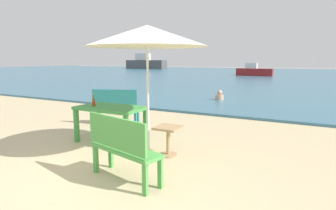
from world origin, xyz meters
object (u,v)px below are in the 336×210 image
picnic_table_green (111,112)px  boat_fishing_trawler (254,71)px  side_table_wood (168,137)px  swimmer_person (220,96)px  beer_bottle_amber (94,102)px  boat_cargo_ship (146,63)px  bench_teal_center (116,104)px  patio_umbrella (147,36)px  bench_green_left (122,145)px

picnic_table_green → boat_fishing_trawler: (-1.84, 25.27, -0.10)m
side_table_wood → swimmer_person: bearing=99.7°
picnic_table_green → beer_bottle_amber: size_ratio=5.28×
beer_bottle_amber → boat_cargo_ship: bearing=120.9°
boat_cargo_ship → beer_bottle_amber: bearing=-59.1°
bench_teal_center → swimmer_person: bench_teal_center is taller
patio_umbrella → boat_cargo_ship: boat_cargo_ship is taller
bench_green_left → boat_fishing_trawler: bearing=96.9°
bench_teal_center → swimmer_person: 5.42m
patio_umbrella → swimmer_person: (-0.83, 6.94, -1.88)m
beer_bottle_amber → bench_teal_center: bearing=112.1°
boat_fishing_trawler → boat_cargo_ship: bearing=147.6°
bench_teal_center → swimmer_person: size_ratio=3.05×
picnic_table_green → bench_green_left: (1.37, -1.45, -0.11)m
side_table_wood → boat_fishing_trawler: (-3.30, 25.46, 0.20)m
bench_teal_center → picnic_table_green: bearing=-55.2°
boat_fishing_trawler → boat_cargo_ship: size_ratio=0.47×
patio_umbrella → boat_cargo_ship: bearing=122.3°
beer_bottle_amber → bench_teal_center: (-0.60, 1.47, -0.31)m
swimmer_person → picnic_table_green: bearing=-92.5°
bench_teal_center → bench_green_left: size_ratio=1.00×
bench_teal_center → boat_cargo_ship: (-23.03, 37.97, 0.54)m
patio_umbrella → picnic_table_green: bearing=163.8°
patio_umbrella → bench_green_left: bearing=-77.1°
patio_umbrella → bench_teal_center: bearing=140.9°
beer_bottle_amber → boat_fishing_trawler: bearing=93.4°
beer_bottle_amber → side_table_wood: 1.86m
bench_green_left → boat_fishing_trawler: size_ratio=0.35×
picnic_table_green → boat_cargo_ship: (-23.96, 39.30, 0.43)m
swimmer_person → boat_cargo_ship: (-24.25, 32.69, 0.84)m
boat_fishing_trawler → picnic_table_green: bearing=-85.8°
boat_fishing_trawler → beer_bottle_amber: bearing=-86.6°
patio_umbrella → boat_cargo_ship: size_ratio=0.30×
beer_bottle_amber → picnic_table_green: bearing=22.0°
bench_green_left → boat_fishing_trawler: 26.91m
beer_bottle_amber → bench_teal_center: beer_bottle_amber is taller
patio_umbrella → boat_fishing_trawler: bearing=96.6°
picnic_table_green → patio_umbrella: bearing=-16.2°
boat_fishing_trawler → boat_cargo_ship: 26.20m
beer_bottle_amber → side_table_wood: (1.79, -0.06, -0.50)m
side_table_wood → bench_teal_center: size_ratio=0.43×
bench_teal_center → side_table_wood: bearing=-32.7°
picnic_table_green → boat_cargo_ship: boat_cargo_ship is taller
bench_green_left → patio_umbrella: bearing=102.9°
patio_umbrella → side_table_wood: size_ratio=4.26×
swimmer_person → boat_fishing_trawler: bearing=96.5°
bench_teal_center → boat_cargo_ship: bearing=121.2°
picnic_table_green → bench_teal_center: 1.63m
side_table_wood → boat_fishing_trawler: 25.67m
beer_bottle_amber → patio_umbrella: 1.93m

